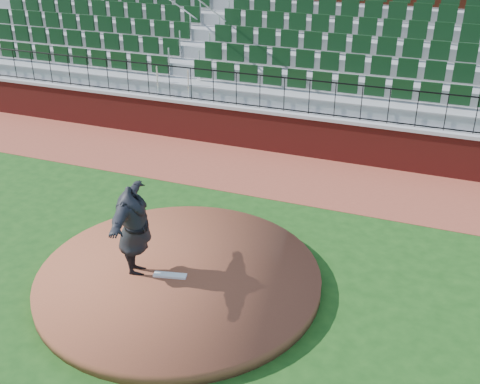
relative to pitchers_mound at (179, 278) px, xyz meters
name	(u,v)px	position (x,y,z in m)	size (l,w,h in m)	color
ground	(213,281)	(0.59, 0.31, -0.12)	(90.00, 90.00, 0.00)	#184413
warning_track	(291,175)	(0.59, 5.71, -0.12)	(34.00, 3.20, 0.01)	brown
field_wall	(307,136)	(0.59, 7.31, 0.47)	(34.00, 0.35, 1.20)	maroon
wall_cap	(308,115)	(0.59, 7.31, 1.12)	(34.00, 0.45, 0.10)	#B7B7B7
wall_railing	(309,97)	(0.59, 7.31, 1.67)	(34.00, 0.05, 1.00)	black
seating_stands	(332,59)	(0.59, 10.04, 2.18)	(34.00, 5.10, 4.60)	gray
concourse_wall	(351,29)	(0.59, 12.84, 2.62)	(34.00, 0.50, 5.50)	maroon
pitchers_mound	(179,278)	(0.00, 0.00, 0.00)	(5.62, 5.62, 0.25)	brown
pitching_rubber	(170,275)	(-0.10, -0.18, 0.15)	(0.65, 0.16, 0.04)	white
pitcher	(134,231)	(-0.78, -0.26, 1.07)	(2.31, 0.63, 1.88)	black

